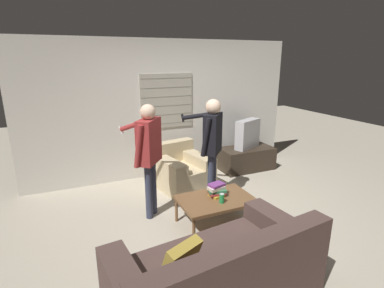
{
  "coord_description": "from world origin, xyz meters",
  "views": [
    {
      "loc": [
        -1.8,
        -3.29,
        2.22
      ],
      "look_at": [
        -0.1,
        0.57,
        1.0
      ],
      "focal_mm": 28.0,
      "sensor_mm": 36.0,
      "label": 1
    }
  ],
  "objects": [
    {
      "name": "book_stack",
      "position": [
        0.02,
        0.01,
        0.48
      ],
      "size": [
        0.26,
        0.22,
        0.18
      ],
      "color": "gold",
      "rests_on": "coffee_table"
    },
    {
      "name": "tv",
      "position": [
        1.56,
        1.59,
        0.74
      ],
      "size": [
        0.63,
        0.42,
        0.58
      ],
      "rotation": [
        0.0,
        0.0,
        3.55
      ],
      "color": "#B2B2B7",
      "rests_on": "tv_stand"
    },
    {
      "name": "ground_plane",
      "position": [
        0.0,
        0.0,
        0.0
      ],
      "size": [
        16.0,
        16.0,
        0.0
      ],
      "primitive_type": "plane",
      "color": "#B2A893"
    },
    {
      "name": "coffee_table",
      "position": [
        -0.03,
        -0.06,
        0.36
      ],
      "size": [
        1.0,
        0.67,
        0.39
      ],
      "color": "brown",
      "rests_on": "ground_plane"
    },
    {
      "name": "person_left_standing",
      "position": [
        -0.77,
        0.55,
        1.04
      ],
      "size": [
        0.52,
        0.8,
        1.63
      ],
      "rotation": [
        0.0,
        0.0,
        0.88
      ],
      "color": "#33384C",
      "rests_on": "ground_plane"
    },
    {
      "name": "spare_remote",
      "position": [
        0.12,
        0.16,
        0.4
      ],
      "size": [
        0.05,
        0.13,
        0.02
      ],
      "rotation": [
        0.0,
        0.0,
        -0.06
      ],
      "color": "black",
      "rests_on": "coffee_table"
    },
    {
      "name": "soda_can",
      "position": [
        -0.02,
        -0.2,
        0.46
      ],
      "size": [
        0.07,
        0.07,
        0.13
      ],
      "color": "#238E47",
      "rests_on": "coffee_table"
    },
    {
      "name": "couch_blue",
      "position": [
        -0.65,
        -1.28,
        0.3
      ],
      "size": [
        2.02,
        1.16,
        0.81
      ],
      "rotation": [
        0.0,
        0.0,
        0.11
      ],
      "color": "#4C3833",
      "rests_on": "ground_plane"
    },
    {
      "name": "armchair_beige",
      "position": [
        0.02,
        1.33,
        0.3
      ],
      "size": [
        0.98,
        1.05,
        0.76
      ],
      "rotation": [
        0.0,
        0.0,
        3.33
      ],
      "color": "#C6B289",
      "rests_on": "ground_plane"
    },
    {
      "name": "tv_stand",
      "position": [
        1.56,
        1.58,
        0.23
      ],
      "size": [
        1.09,
        0.57,
        0.45
      ],
      "color": "#33281E",
      "rests_on": "ground_plane"
    },
    {
      "name": "person_right_standing",
      "position": [
        0.24,
        0.6,
        1.04
      ],
      "size": [
        0.5,
        0.79,
        1.64
      ],
      "rotation": [
        0.0,
        0.0,
        0.82
      ],
      "color": "#33384C",
      "rests_on": "ground_plane"
    },
    {
      "name": "wall_back",
      "position": [
        0.0,
        2.03,
        1.28
      ],
      "size": [
        5.2,
        0.08,
        2.55
      ],
      "color": "silver",
      "rests_on": "ground_plane"
    }
  ]
}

